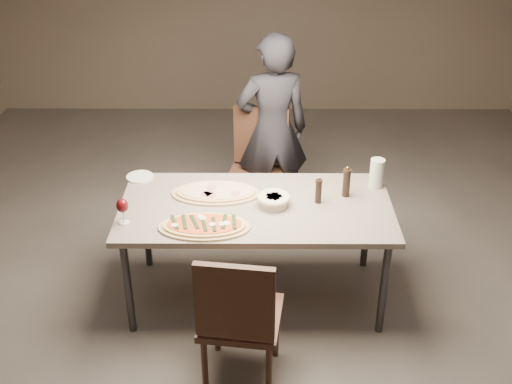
{
  "coord_description": "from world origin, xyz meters",
  "views": [
    {
      "loc": [
        0.02,
        -3.63,
        2.92
      ],
      "look_at": [
        0.0,
        0.0,
        0.85
      ],
      "focal_mm": 45.0,
      "sensor_mm": 36.0,
      "label": 1
    }
  ],
  "objects_px": {
    "dining_table": "(256,213)",
    "diner": "(273,131)",
    "chair_near": "(238,315)",
    "ham_pizza": "(216,192)",
    "carafe": "(377,173)",
    "chair_far": "(258,164)",
    "pepper_mill_left": "(319,191)",
    "bread_basket": "(274,199)",
    "zucchini_pizza": "(204,226)"
  },
  "relations": [
    {
      "from": "pepper_mill_left",
      "to": "carafe",
      "type": "bearing_deg",
      "value": 28.02
    },
    {
      "from": "zucchini_pizza",
      "to": "chair_near",
      "type": "xyz_separation_m",
      "value": [
        0.23,
        -0.57,
        -0.23
      ]
    },
    {
      "from": "bread_basket",
      "to": "carafe",
      "type": "bearing_deg",
      "value": 20.56
    },
    {
      "from": "chair_near",
      "to": "bread_basket",
      "type": "bearing_deg",
      "value": 83.56
    },
    {
      "from": "bread_basket",
      "to": "carafe",
      "type": "distance_m",
      "value": 0.76
    },
    {
      "from": "ham_pizza",
      "to": "dining_table",
      "type": "bearing_deg",
      "value": -39.67
    },
    {
      "from": "ham_pizza",
      "to": "chair_far",
      "type": "height_order",
      "value": "chair_far"
    },
    {
      "from": "bread_basket",
      "to": "pepper_mill_left",
      "type": "xyz_separation_m",
      "value": [
        0.3,
        0.05,
        0.04
      ]
    },
    {
      "from": "dining_table",
      "to": "bread_basket",
      "type": "bearing_deg",
      "value": -2.58
    },
    {
      "from": "carafe",
      "to": "chair_near",
      "type": "relative_size",
      "value": 0.21
    },
    {
      "from": "zucchini_pizza",
      "to": "chair_near",
      "type": "height_order",
      "value": "chair_near"
    },
    {
      "from": "pepper_mill_left",
      "to": "diner",
      "type": "height_order",
      "value": "diner"
    },
    {
      "from": "chair_far",
      "to": "diner",
      "type": "xyz_separation_m",
      "value": [
        0.11,
        0.09,
        0.25
      ]
    },
    {
      "from": "bread_basket",
      "to": "diner",
      "type": "bearing_deg",
      "value": 89.36
    },
    {
      "from": "chair_near",
      "to": "dining_table",
      "type": "bearing_deg",
      "value": 91.2
    },
    {
      "from": "dining_table",
      "to": "diner",
      "type": "relative_size",
      "value": 1.12
    },
    {
      "from": "zucchini_pizza",
      "to": "carafe",
      "type": "relative_size",
      "value": 2.81
    },
    {
      "from": "dining_table",
      "to": "diner",
      "type": "bearing_deg",
      "value": 83.21
    },
    {
      "from": "dining_table",
      "to": "chair_near",
      "type": "relative_size",
      "value": 1.87
    },
    {
      "from": "dining_table",
      "to": "zucchini_pizza",
      "type": "height_order",
      "value": "zucchini_pizza"
    },
    {
      "from": "diner",
      "to": "chair_near",
      "type": "bearing_deg",
      "value": 72.69
    },
    {
      "from": "ham_pizza",
      "to": "carafe",
      "type": "distance_m",
      "value": 1.11
    },
    {
      "from": "pepper_mill_left",
      "to": "chair_far",
      "type": "xyz_separation_m",
      "value": [
        -0.4,
        0.94,
        -0.28
      ]
    },
    {
      "from": "zucchini_pizza",
      "to": "dining_table",
      "type": "bearing_deg",
      "value": 36.37
    },
    {
      "from": "dining_table",
      "to": "ham_pizza",
      "type": "bearing_deg",
      "value": 152.58
    },
    {
      "from": "pepper_mill_left",
      "to": "chair_far",
      "type": "bearing_deg",
      "value": 112.88
    },
    {
      "from": "carafe",
      "to": "chair_far",
      "type": "bearing_deg",
      "value": 138.57
    },
    {
      "from": "bread_basket",
      "to": "chair_far",
      "type": "bearing_deg",
      "value": 95.89
    },
    {
      "from": "chair_far",
      "to": "diner",
      "type": "distance_m",
      "value": 0.29
    },
    {
      "from": "chair_near",
      "to": "chair_far",
      "type": "bearing_deg",
      "value": 94.12
    },
    {
      "from": "ham_pizza",
      "to": "chair_far",
      "type": "xyz_separation_m",
      "value": [
        0.29,
        0.84,
        -0.21
      ]
    },
    {
      "from": "dining_table",
      "to": "carafe",
      "type": "height_order",
      "value": "carafe"
    },
    {
      "from": "zucchini_pizza",
      "to": "carafe",
      "type": "xyz_separation_m",
      "value": [
        1.15,
        0.54,
        0.09
      ]
    },
    {
      "from": "zucchini_pizza",
      "to": "ham_pizza",
      "type": "relative_size",
      "value": 0.96
    },
    {
      "from": "zucchini_pizza",
      "to": "chair_near",
      "type": "distance_m",
      "value": 0.66
    },
    {
      "from": "chair_far",
      "to": "ham_pizza",
      "type": "bearing_deg",
      "value": 82.04
    },
    {
      "from": "dining_table",
      "to": "pepper_mill_left",
      "type": "relative_size",
      "value": 9.61
    },
    {
      "from": "zucchini_pizza",
      "to": "carafe",
      "type": "height_order",
      "value": "carafe"
    },
    {
      "from": "dining_table",
      "to": "zucchini_pizza",
      "type": "xyz_separation_m",
      "value": [
        -0.32,
        -0.28,
        0.07
      ]
    },
    {
      "from": "dining_table",
      "to": "pepper_mill_left",
      "type": "xyz_separation_m",
      "value": [
        0.41,
        0.04,
        0.15
      ]
    },
    {
      "from": "carafe",
      "to": "diner",
      "type": "relative_size",
      "value": 0.13
    },
    {
      "from": "pepper_mill_left",
      "to": "carafe",
      "type": "distance_m",
      "value": 0.47
    },
    {
      "from": "carafe",
      "to": "chair_near",
      "type": "height_order",
      "value": "chair_near"
    },
    {
      "from": "ham_pizza",
      "to": "chair_near",
      "type": "bearing_deg",
      "value": -92.04
    },
    {
      "from": "carafe",
      "to": "diner",
      "type": "xyz_separation_m",
      "value": [
        -0.7,
        0.81,
        -0.05
      ]
    },
    {
      "from": "dining_table",
      "to": "chair_far",
      "type": "relative_size",
      "value": 1.82
    },
    {
      "from": "ham_pizza",
      "to": "diner",
      "type": "height_order",
      "value": "diner"
    },
    {
      "from": "dining_table",
      "to": "bread_basket",
      "type": "xyz_separation_m",
      "value": [
        0.12,
        -0.01,
        0.1
      ]
    },
    {
      "from": "zucchini_pizza",
      "to": "bread_basket",
      "type": "relative_size",
      "value": 2.63
    },
    {
      "from": "chair_far",
      "to": "diner",
      "type": "relative_size",
      "value": 0.62
    }
  ]
}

